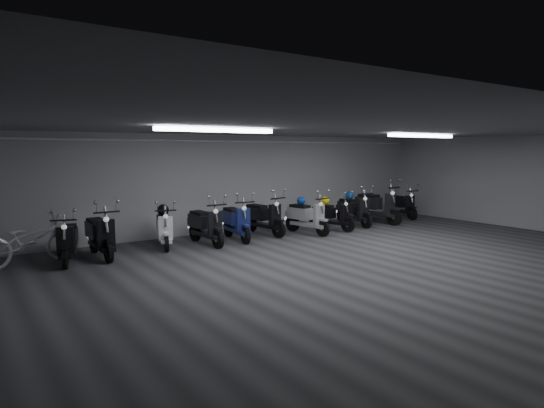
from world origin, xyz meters
TOP-DOWN VIEW (x-y plane):
  - floor at (0.00, 0.00)m, footprint 14.00×10.00m
  - ceiling at (0.00, 0.00)m, footprint 14.00×10.00m
  - back_wall at (0.00, 5.00)m, footprint 14.00×0.01m
  - right_wall at (7.00, 0.00)m, footprint 0.01×10.00m
  - fluor_strip_left at (-3.00, 1.00)m, footprint 2.40×0.18m
  - fluor_strip_right at (3.00, 1.00)m, footprint 2.40×0.18m
  - conduit at (0.00, 4.92)m, footprint 13.60×0.05m
  - scooter_0 at (-5.21, 3.55)m, footprint 1.00×1.73m
  - scooter_1 at (-4.53, 3.64)m, footprint 0.61×1.80m
  - scooter_2 at (-2.97, 3.84)m, footprint 1.00×1.72m
  - scooter_3 at (-1.99, 3.57)m, footprint 0.65×1.79m
  - scooter_4 at (-1.05, 3.65)m, footprint 0.83×1.84m
  - scooter_5 at (-0.04, 3.86)m, footprint 0.84×1.86m
  - scooter_6 at (1.07, 3.31)m, footprint 0.82×1.81m
  - scooter_7 at (2.01, 3.33)m, footprint 1.03×1.69m
  - scooter_8 at (3.17, 3.57)m, footprint 0.76×1.81m
  - scooter_9 at (4.15, 3.52)m, footprint 0.91×2.06m
  - bicycle at (-5.91, 3.76)m, footprint 2.05×1.03m
  - scooter_10 at (5.70, 3.80)m, footprint 0.81×1.72m
  - helmet_0 at (1.03, 3.55)m, footprint 0.24×0.24m
  - helmet_1 at (-2.90, 4.06)m, footprint 0.29×0.29m
  - helmet_2 at (1.94, 3.54)m, footprint 0.26×0.26m
  - helmet_3 at (3.20, 3.81)m, footprint 0.26×0.26m

SIDE VIEW (x-z plane):
  - floor at x=0.00m, z-range -0.01..0.00m
  - scooter_7 at x=2.01m, z-range 0.00..1.20m
  - scooter_2 at x=-2.97m, z-range 0.00..1.21m
  - scooter_0 at x=-5.21m, z-range 0.00..1.22m
  - scooter_10 at x=5.70m, z-range 0.00..1.23m
  - bicycle at x=-5.91m, z-range 0.00..1.27m
  - scooter_6 at x=1.07m, z-range 0.00..1.30m
  - scooter_8 at x=3.17m, z-range 0.00..1.31m
  - scooter_3 at x=-1.99m, z-range 0.00..1.31m
  - scooter_4 at x=-1.05m, z-range 0.00..1.32m
  - scooter_5 at x=-0.04m, z-range 0.00..1.34m
  - scooter_1 at x=-4.53m, z-range 0.00..1.34m
  - scooter_9 at x=4.15m, z-range 0.00..1.48m
  - helmet_2 at x=1.94m, z-range 0.74..1.00m
  - helmet_1 at x=-2.90m, z-range 0.75..1.04m
  - helmet_0 at x=1.03m, z-range 0.80..1.05m
  - helmet_3 at x=3.20m, z-range 0.81..1.07m
  - back_wall at x=0.00m, z-range 0.00..2.80m
  - right_wall at x=7.00m, z-range 0.00..2.80m
  - conduit at x=0.00m, z-range 2.59..2.65m
  - fluor_strip_left at x=-3.00m, z-range 2.70..2.78m
  - fluor_strip_right at x=3.00m, z-range 2.70..2.78m
  - ceiling at x=0.00m, z-range 2.80..2.81m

